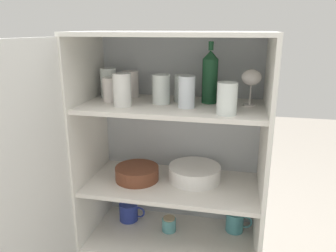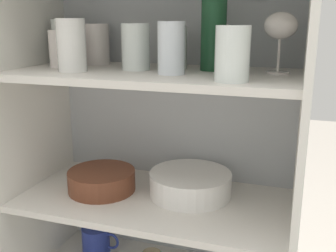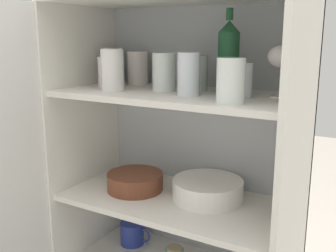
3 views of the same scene
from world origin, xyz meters
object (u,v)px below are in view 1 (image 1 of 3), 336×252
object	(u,v)px
wine_bottle	(210,77)
plate_stack_white	(195,173)
storage_jar	(169,224)
coffee_mug_primary	(129,212)
mixing_bowl_large	(137,173)

from	to	relation	value
wine_bottle	plate_stack_white	size ratio (longest dim) A/B	1.08
wine_bottle	storage_jar	bearing A→B (deg)	-169.23
wine_bottle	coffee_mug_primary	bearing A→B (deg)	177.58
mixing_bowl_large	coffee_mug_primary	bearing A→B (deg)	132.44
coffee_mug_primary	storage_jar	bearing A→B (deg)	-12.43
storage_jar	wine_bottle	bearing A→B (deg)	10.77
coffee_mug_primary	mixing_bowl_large	bearing A→B (deg)	-47.56
plate_stack_white	mixing_bowl_large	size ratio (longest dim) A/B	1.19
mixing_bowl_large	storage_jar	bearing A→B (deg)	13.96
coffee_mug_primary	storage_jar	xyz separation A→B (m)	(0.23, -0.05, -0.01)
wine_bottle	mixing_bowl_large	world-z (taller)	wine_bottle
plate_stack_white	coffee_mug_primary	size ratio (longest dim) A/B	1.78
storage_jar	plate_stack_white	bearing A→B (deg)	8.76
plate_stack_white	coffee_mug_primary	world-z (taller)	plate_stack_white
mixing_bowl_large	coffee_mug_primary	xyz separation A→B (m)	(-0.08, 0.09, -0.28)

